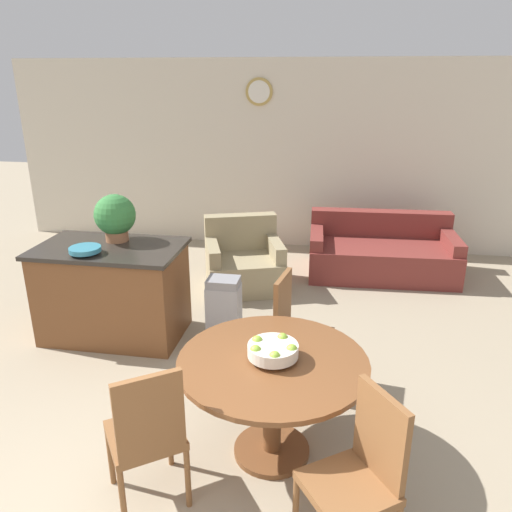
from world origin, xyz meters
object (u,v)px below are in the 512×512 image
object	(u,v)px
fruit_bowl	(273,350)
armchair	(244,264)
dining_chair_near_right	(361,470)
potted_plant	(115,216)
trash_bin	(224,310)
kitchen_island	(113,291)
couch	(381,254)
dining_chair_far_side	(295,327)
dining_table	(273,382)
dining_chair_near_left	(147,431)
teal_bowl	(85,250)

from	to	relation	value
fruit_bowl	armchair	bearing A→B (deg)	104.65
dining_chair_near_right	armchair	distance (m)	3.72
potted_plant	trash_bin	world-z (taller)	potted_plant
kitchen_island	potted_plant	xyz separation A→B (m)	(0.01, 0.18, 0.71)
couch	armchair	world-z (taller)	armchair
fruit_bowl	armchair	xyz separation A→B (m)	(-0.74, 2.82, -0.53)
dining_chair_far_side	fruit_bowl	world-z (taller)	dining_chair_far_side
dining_table	couch	bearing A→B (deg)	74.96
dining_table	armchair	bearing A→B (deg)	104.67
dining_chair_near_left	teal_bowl	distance (m)	2.17
trash_bin	dining_table	bearing A→B (deg)	-65.40
dining_chair_far_side	teal_bowl	world-z (taller)	teal_bowl
armchair	dining_chair_far_side	bearing A→B (deg)	-86.54
fruit_bowl	potted_plant	world-z (taller)	potted_plant
dining_chair_near_left	trash_bin	world-z (taller)	dining_chair_near_left
teal_bowl	armchair	xyz separation A→B (m)	(1.14, 1.65, -0.69)
fruit_bowl	trash_bin	world-z (taller)	fruit_bowl
armchair	potted_plant	bearing A→B (deg)	-148.86
dining_table	dining_chair_near_right	size ratio (longest dim) A/B	1.29
dining_table	dining_chair_near_right	bearing A→B (deg)	-49.81
dining_chair_near_right	dining_chair_far_side	world-z (taller)	same
dining_chair_near_right	couch	world-z (taller)	dining_chair_near_right
teal_bowl	dining_table	bearing A→B (deg)	-31.95
couch	teal_bowl	bearing A→B (deg)	-142.76
dining_chair_near_right	dining_chair_far_side	distance (m)	1.59
dining_chair_near_left	potted_plant	size ratio (longest dim) A/B	2.10
kitchen_island	dining_chair_far_side	bearing A→B (deg)	-16.86
kitchen_island	potted_plant	world-z (taller)	potted_plant
fruit_bowl	armchair	distance (m)	2.97
armchair	dining_table	bearing A→B (deg)	-94.28
potted_plant	armchair	xyz separation A→B (m)	(1.03, 1.23, -0.90)
dining_chair_far_side	teal_bowl	size ratio (longest dim) A/B	3.40
dining_chair_near_right	couch	distance (m)	4.23
dining_chair_near_left	couch	distance (m)	4.41
dining_chair_far_side	teal_bowl	xyz separation A→B (m)	(-1.96, 0.32, 0.45)
dining_table	dining_chair_near_left	size ratio (longest dim) A/B	1.29
dining_table	teal_bowl	size ratio (longest dim) A/B	4.37
teal_bowl	potted_plant	xyz separation A→B (m)	(0.12, 0.42, 0.20)
dining_table	kitchen_island	bearing A→B (deg)	141.40
dining_chair_near_right	teal_bowl	world-z (taller)	teal_bowl
dining_chair_far_side	fruit_bowl	xyz separation A→B (m)	(-0.07, -0.86, 0.28)
fruit_bowl	couch	world-z (taller)	fruit_bowl
fruit_bowl	kitchen_island	xyz separation A→B (m)	(-1.77, 1.42, -0.34)
dining_chair_near_right	kitchen_island	xyz separation A→B (m)	(-2.33, 2.07, -0.06)
teal_bowl	couch	world-z (taller)	teal_bowl
dining_chair_near_right	fruit_bowl	world-z (taller)	dining_chair_near_right
fruit_bowl	dining_table	bearing A→B (deg)	65.28
dining_chair_near_right	trash_bin	xyz separation A→B (m)	(-1.23, 2.13, -0.21)
dining_table	fruit_bowl	bearing A→B (deg)	-114.72
teal_bowl	potted_plant	bearing A→B (deg)	74.17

